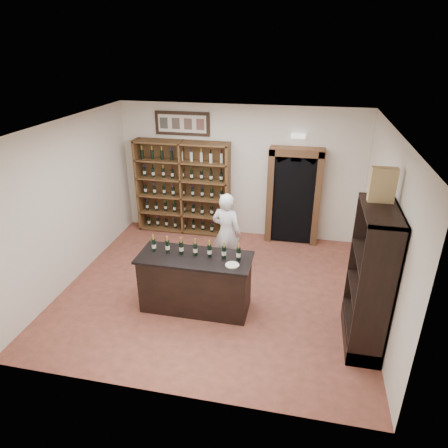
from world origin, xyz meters
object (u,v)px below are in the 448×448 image
at_px(counter_bottle_0, 154,245).
at_px(side_cabinet, 368,300).
at_px(wine_crate, 383,185).
at_px(shopkeeper, 227,233).
at_px(tasting_counter, 196,283).
at_px(wine_shelf, 183,188).

distance_m(counter_bottle_0, side_cabinet, 3.48).
bearing_deg(side_cabinet, wine_crate, 96.44).
bearing_deg(counter_bottle_0, shopkeeper, 51.91).
bearing_deg(wine_crate, shopkeeper, 151.08).
bearing_deg(counter_bottle_0, wine_crate, -1.50).
bearing_deg(tasting_counter, wine_shelf, 110.56).
xyz_separation_m(side_cabinet, shopkeeper, (-2.46, 1.61, 0.07)).
xyz_separation_m(counter_bottle_0, side_cabinet, (3.44, -0.35, -0.35)).
bearing_deg(wine_shelf, tasting_counter, -69.44).
relative_size(side_cabinet, shopkeeper, 1.34).
relative_size(tasting_counter, side_cabinet, 0.85).
bearing_deg(shopkeeper, wine_shelf, -36.74).
relative_size(side_cabinet, wine_crate, 4.54).
height_order(tasting_counter, shopkeeper, shopkeeper).
relative_size(tasting_counter, shopkeeper, 1.14).
bearing_deg(tasting_counter, shopkeeper, 78.56).
xyz_separation_m(wine_shelf, tasting_counter, (1.10, -2.93, -0.61)).
height_order(counter_bottle_0, wine_crate, wine_crate).
relative_size(wine_shelf, wine_crate, 4.54).
height_order(counter_bottle_0, side_cabinet, side_cabinet).
distance_m(side_cabinet, shopkeeper, 2.94).
xyz_separation_m(tasting_counter, counter_bottle_0, (-0.72, 0.05, 0.61)).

